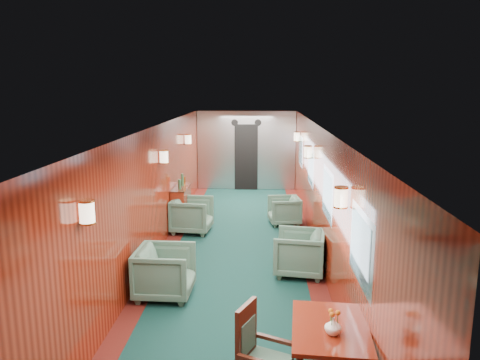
{
  "coord_description": "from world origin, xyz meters",
  "views": [
    {
      "loc": [
        0.43,
        -8.2,
        3.1
      ],
      "look_at": [
        0.0,
        1.56,
        1.15
      ],
      "focal_mm": 35.0,
      "sensor_mm": 36.0,
      "label": 1
    }
  ],
  "objects": [
    {
      "name": "bulkhead",
      "position": [
        0.0,
        5.91,
        1.18
      ],
      "size": [
        2.98,
        0.17,
        2.39
      ],
      "color": "silver",
      "rests_on": "ground"
    },
    {
      "name": "armchair_left_near",
      "position": [
        -0.98,
        -1.68,
        0.38
      ],
      "size": [
        0.86,
        0.84,
        0.76
      ],
      "primitive_type": "imported",
      "rotation": [
        0.0,
        0.0,
        1.54
      ],
      "color": "#1A3E32",
      "rests_on": "ground"
    },
    {
      "name": "room",
      "position": [
        0.0,
        0.0,
        1.63
      ],
      "size": [
        12.0,
        12.1,
        2.4
      ],
      "color": "#0E342D",
      "rests_on": "ground"
    },
    {
      "name": "dining_table",
      "position": [
        1.13,
        -3.96,
        0.67
      ],
      "size": [
        0.83,
        1.12,
        0.8
      ],
      "rotation": [
        0.0,
        0.0,
        -0.08
      ],
      "color": "maroon",
      "rests_on": "ground"
    },
    {
      "name": "wall_sconces",
      "position": [
        0.0,
        0.57,
        1.79
      ],
      "size": [
        2.97,
        7.97,
        0.25
      ],
      "color": "beige",
      "rests_on": "ground"
    },
    {
      "name": "side_chair",
      "position": [
        0.41,
        -4.01,
        0.55
      ],
      "size": [
        0.59,
        0.6,
        1.01
      ],
      "rotation": [
        0.0,
        0.0,
        -0.43
      ],
      "color": "#1A3E32",
      "rests_on": "ground"
    },
    {
      "name": "armchair_left_far",
      "position": [
        -1.04,
        1.5,
        0.38
      ],
      "size": [
        0.91,
        0.89,
        0.76
      ],
      "primitive_type": "imported",
      "rotation": [
        0.0,
        0.0,
        1.47
      ],
      "color": "#1A3E32",
      "rests_on": "ground"
    },
    {
      "name": "armchair_right_far",
      "position": [
        0.99,
        2.19,
        0.32
      ],
      "size": [
        0.79,
        0.77,
        0.64
      ],
      "primitive_type": "imported",
      "rotation": [
        0.0,
        0.0,
        -1.43
      ],
      "color": "#1A3E32",
      "rests_on": "ground"
    },
    {
      "name": "armchair_right_near",
      "position": [
        1.09,
        -0.74,
        0.37
      ],
      "size": [
        0.93,
        0.91,
        0.74
      ],
      "primitive_type": "imported",
      "rotation": [
        0.0,
        0.0,
        -1.73
      ],
      "color": "#1A3E32",
      "rests_on": "ground"
    },
    {
      "name": "windows_right",
      "position": [
        1.49,
        0.25,
        1.45
      ],
      "size": [
        0.02,
        8.6,
        0.8
      ],
      "color": "#ADAFB4",
      "rests_on": "ground"
    },
    {
      "name": "credenza",
      "position": [
        -1.34,
        1.92,
        0.47
      ],
      "size": [
        0.32,
        1.02,
        1.19
      ],
      "color": "maroon",
      "rests_on": "ground"
    },
    {
      "name": "flower_vase",
      "position": [
        1.13,
        -4.11,
        0.88
      ],
      "size": [
        0.2,
        0.2,
        0.17
      ],
      "primitive_type": "imported",
      "rotation": [
        0.0,
        0.0,
        0.28
      ],
      "color": "white",
      "rests_on": "dining_table"
    }
  ]
}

